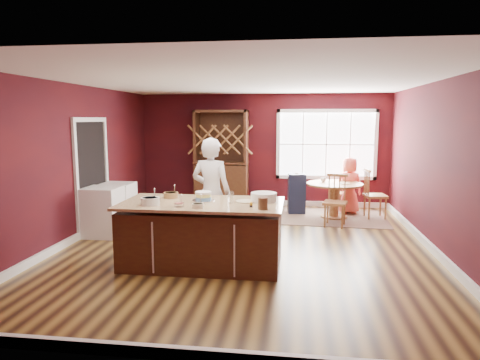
% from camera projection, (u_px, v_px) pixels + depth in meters
% --- Properties ---
extents(room_shell, '(7.00, 7.00, 7.00)m').
position_uv_depth(room_shell, '(247.00, 166.00, 6.96)').
color(room_shell, olive).
rests_on(room_shell, ground).
extents(window, '(2.36, 0.10, 1.66)m').
position_uv_depth(window, '(326.00, 144.00, 10.14)').
color(window, white).
rests_on(window, room_shell).
extents(doorway, '(0.08, 1.26, 2.13)m').
position_uv_depth(doorway, '(93.00, 177.00, 7.98)').
color(doorway, white).
rests_on(doorway, room_shell).
extents(kitchen_island, '(2.31, 1.21, 0.92)m').
position_uv_depth(kitchen_island, '(203.00, 235.00, 6.20)').
color(kitchen_island, '#3B1C13').
rests_on(kitchen_island, ground).
extents(dining_table, '(1.19, 1.19, 0.75)m').
position_uv_depth(dining_table, '(334.00, 193.00, 9.11)').
color(dining_table, brown).
rests_on(dining_table, ground).
extents(baker, '(0.74, 0.56, 1.81)m').
position_uv_depth(baker, '(211.00, 194.00, 6.89)').
color(baker, silver).
rests_on(baker, ground).
extents(layer_cake, '(0.33, 0.33, 0.13)m').
position_uv_depth(layer_cake, '(203.00, 196.00, 6.22)').
color(layer_cake, silver).
rests_on(layer_cake, kitchen_island).
extents(bowl_blue, '(0.26, 0.26, 0.10)m').
position_uv_depth(bowl_blue, '(150.00, 201.00, 5.94)').
color(bowl_blue, white).
rests_on(bowl_blue, kitchen_island).
extents(bowl_yellow, '(0.22, 0.22, 0.08)m').
position_uv_depth(bowl_yellow, '(171.00, 195.00, 6.46)').
color(bowl_yellow, tan).
rests_on(bowl_yellow, kitchen_island).
extents(bowl_pink, '(0.14, 0.14, 0.05)m').
position_uv_depth(bowl_pink, '(179.00, 205.00, 5.81)').
color(bowl_pink, white).
rests_on(bowl_pink, kitchen_island).
extents(bowl_olive, '(0.16, 0.16, 0.06)m').
position_uv_depth(bowl_olive, '(198.00, 206.00, 5.73)').
color(bowl_olive, beige).
rests_on(bowl_olive, kitchen_island).
extents(drinking_glass, '(0.08, 0.08, 0.17)m').
position_uv_depth(drinking_glass, '(231.00, 197.00, 6.06)').
color(drinking_glass, silver).
rests_on(drinking_glass, kitchen_island).
extents(dinner_plate, '(0.28, 0.28, 0.02)m').
position_uv_depth(dinner_plate, '(245.00, 201.00, 6.13)').
color(dinner_plate, beige).
rests_on(dinner_plate, kitchen_island).
extents(white_tub, '(0.37, 0.37, 0.13)m').
position_uv_depth(white_tub, '(264.00, 197.00, 6.17)').
color(white_tub, silver).
rests_on(white_tub, kitchen_island).
extents(stoneware_crock, '(0.13, 0.13, 0.16)m').
position_uv_depth(stoneware_crock, '(263.00, 203.00, 5.62)').
color(stoneware_crock, brown).
rests_on(stoneware_crock, kitchen_island).
extents(toy_figurine, '(0.04, 0.04, 0.07)m').
position_uv_depth(toy_figurine, '(251.00, 205.00, 5.77)').
color(toy_figurine, gold).
rests_on(toy_figurine, kitchen_island).
extents(rug, '(2.30, 1.82, 0.01)m').
position_uv_depth(rug, '(334.00, 217.00, 9.18)').
color(rug, brown).
rests_on(rug, ground).
extents(chair_east, '(0.48, 0.50, 1.07)m').
position_uv_depth(chair_east, '(375.00, 193.00, 9.06)').
color(chair_east, brown).
rests_on(chair_east, ground).
extents(chair_south, '(0.52, 0.50, 1.04)m').
position_uv_depth(chair_south, '(335.00, 200.00, 8.37)').
color(chair_south, olive).
rests_on(chair_south, ground).
extents(chair_north, '(0.43, 0.42, 0.91)m').
position_uv_depth(chair_north, '(346.00, 192.00, 9.77)').
color(chair_north, brown).
rests_on(chair_north, ground).
extents(seated_woman, '(0.71, 0.55, 1.27)m').
position_uv_depth(seated_woman, '(349.00, 185.00, 9.50)').
color(seated_woman, '#EE5B4C').
rests_on(seated_woman, ground).
extents(high_chair, '(0.41, 0.41, 0.93)m').
position_uv_depth(high_chair, '(297.00, 193.00, 9.57)').
color(high_chair, black).
rests_on(high_chair, ground).
extents(toddler, '(0.18, 0.14, 0.26)m').
position_uv_depth(toddler, '(299.00, 177.00, 9.51)').
color(toddler, '#8CA5BF').
rests_on(toddler, high_chair).
extents(table_plate, '(0.22, 0.22, 0.02)m').
position_uv_depth(table_plate, '(345.00, 183.00, 8.97)').
color(table_plate, beige).
rests_on(table_plate, dining_table).
extents(table_cup, '(0.13, 0.13, 0.09)m').
position_uv_depth(table_cup, '(323.00, 180.00, 9.23)').
color(table_cup, white).
rests_on(table_cup, dining_table).
extents(hutch, '(1.26, 0.53, 2.31)m').
position_uv_depth(hutch, '(221.00, 159.00, 10.27)').
color(hutch, '#3B2715').
rests_on(hutch, ground).
extents(washer, '(0.61, 0.59, 0.89)m').
position_uv_depth(washer, '(103.00, 212.00, 7.70)').
color(washer, silver).
rests_on(washer, ground).
extents(dryer, '(0.60, 0.58, 0.87)m').
position_uv_depth(dryer, '(118.00, 205.00, 8.33)').
color(dryer, silver).
rests_on(dryer, ground).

